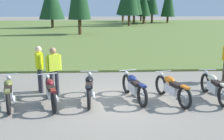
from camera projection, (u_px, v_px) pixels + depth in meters
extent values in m
plane|color=gray|center=(113.00, 101.00, 8.60)|extent=(140.00, 140.00, 0.00)
cube|color=#5B7033|center=(102.00, 30.00, 33.66)|extent=(80.00, 44.00, 0.10)
cylinder|color=#47331E|center=(167.00, 20.00, 46.58)|extent=(0.36, 0.36, 1.18)
cylinder|color=#47331E|center=(52.00, 24.00, 35.99)|extent=(0.36, 0.36, 1.26)
cylinder|color=#47331E|center=(80.00, 27.00, 27.62)|extent=(0.36, 0.36, 1.66)
cylinder|color=#47331E|center=(152.00, 19.00, 45.51)|extent=(0.36, 0.36, 1.59)
cone|color=#193D1E|center=(153.00, 0.00, 44.76)|extent=(2.24, 2.24, 4.76)
cylinder|color=#47331E|center=(129.00, 21.00, 39.45)|extent=(0.36, 0.36, 1.66)
cylinder|color=#47331E|center=(123.00, 18.00, 49.68)|extent=(0.36, 0.36, 1.42)
cone|color=#193D1E|center=(123.00, 2.00, 48.98)|extent=(2.55, 2.55, 4.41)
cylinder|color=#47331E|center=(141.00, 18.00, 51.94)|extent=(0.36, 0.36, 1.27)
cone|color=#193D1E|center=(141.00, 0.00, 51.10)|extent=(2.45, 2.45, 5.83)
cylinder|color=#47331E|center=(144.00, 18.00, 46.86)|extent=(0.36, 0.36, 1.66)
cylinder|color=#47331E|center=(144.00, 20.00, 43.60)|extent=(0.36, 0.36, 1.36)
cone|color=#193D1E|center=(144.00, 3.00, 42.94)|extent=(2.30, 2.30, 4.20)
cylinder|color=#47331E|center=(134.00, 20.00, 42.72)|extent=(0.36, 0.36, 1.67)
torus|color=black|center=(10.00, 89.00, 8.74)|extent=(0.30, 0.70, 0.70)
torus|color=black|center=(8.00, 103.00, 7.46)|extent=(0.30, 0.70, 0.70)
cube|color=silver|center=(9.00, 94.00, 8.09)|extent=(0.37, 0.67, 0.28)
ellipsoid|color=brown|center=(8.00, 83.00, 8.19)|extent=(0.39, 0.53, 0.22)
cube|color=black|center=(8.00, 89.00, 7.84)|extent=(0.35, 0.52, 0.10)
cube|color=brown|center=(7.00, 91.00, 7.38)|extent=(0.23, 0.35, 0.06)
cylinder|color=silver|center=(8.00, 75.00, 8.53)|extent=(0.60, 0.21, 0.03)
sphere|color=silver|center=(9.00, 77.00, 8.67)|extent=(0.14, 0.14, 0.14)
cylinder|color=silver|center=(14.00, 99.00, 7.88)|extent=(0.22, 0.55, 0.07)
torus|color=black|center=(48.00, 88.00, 8.83)|extent=(0.30, 0.70, 0.70)
torus|color=black|center=(54.00, 102.00, 7.55)|extent=(0.30, 0.70, 0.70)
cube|color=silver|center=(51.00, 93.00, 8.18)|extent=(0.38, 0.67, 0.28)
ellipsoid|color=maroon|center=(49.00, 83.00, 8.28)|extent=(0.39, 0.53, 0.22)
cube|color=black|center=(51.00, 88.00, 7.92)|extent=(0.35, 0.52, 0.10)
cube|color=maroon|center=(53.00, 90.00, 7.47)|extent=(0.23, 0.35, 0.06)
cylinder|color=silver|center=(48.00, 74.00, 8.62)|extent=(0.60, 0.21, 0.03)
sphere|color=silver|center=(47.00, 77.00, 8.76)|extent=(0.14, 0.14, 0.14)
cylinder|color=silver|center=(57.00, 98.00, 7.97)|extent=(0.23, 0.55, 0.07)
torus|color=black|center=(90.00, 85.00, 9.18)|extent=(0.11, 0.70, 0.70)
torus|color=black|center=(89.00, 98.00, 7.82)|extent=(0.11, 0.70, 0.70)
cube|color=silver|center=(89.00, 90.00, 8.49)|extent=(0.21, 0.64, 0.28)
ellipsoid|color=black|center=(89.00, 80.00, 8.60)|extent=(0.27, 0.48, 0.22)
cube|color=black|center=(89.00, 85.00, 8.22)|extent=(0.23, 0.48, 0.10)
cube|color=black|center=(89.00, 88.00, 7.74)|extent=(0.15, 0.32, 0.06)
cylinder|color=silver|center=(89.00, 71.00, 8.96)|extent=(0.62, 0.04, 0.03)
sphere|color=silver|center=(90.00, 74.00, 9.11)|extent=(0.14, 0.14, 0.14)
cylinder|color=silver|center=(94.00, 95.00, 8.23)|extent=(0.08, 0.55, 0.07)
torus|color=black|center=(126.00, 84.00, 9.31)|extent=(0.27, 0.70, 0.70)
torus|color=black|center=(142.00, 96.00, 8.01)|extent=(0.27, 0.70, 0.70)
cube|color=silver|center=(134.00, 88.00, 8.65)|extent=(0.35, 0.67, 0.28)
ellipsoid|color=navy|center=(132.00, 78.00, 8.75)|extent=(0.37, 0.53, 0.22)
cube|color=black|center=(137.00, 83.00, 8.39)|extent=(0.33, 0.52, 0.10)
cube|color=navy|center=(143.00, 86.00, 7.93)|extent=(0.21, 0.34, 0.06)
cylinder|color=silver|center=(128.00, 70.00, 9.10)|extent=(0.61, 0.18, 0.03)
sphere|color=silver|center=(126.00, 73.00, 9.24)|extent=(0.14, 0.14, 0.14)
cylinder|color=silver|center=(141.00, 93.00, 8.43)|extent=(0.20, 0.55, 0.07)
torus|color=black|center=(161.00, 85.00, 9.15)|extent=(0.30, 0.70, 0.70)
torus|color=black|center=(185.00, 98.00, 7.87)|extent=(0.30, 0.70, 0.70)
cube|color=silver|center=(172.00, 89.00, 8.50)|extent=(0.38, 0.67, 0.28)
ellipsoid|color=orange|center=(169.00, 80.00, 8.59)|extent=(0.39, 0.53, 0.22)
cube|color=black|center=(176.00, 85.00, 8.24)|extent=(0.35, 0.52, 0.10)
cube|color=orange|center=(185.00, 87.00, 7.79)|extent=(0.23, 0.35, 0.06)
cylinder|color=silver|center=(163.00, 71.00, 8.94)|extent=(0.60, 0.21, 0.03)
sphere|color=silver|center=(161.00, 74.00, 9.08)|extent=(0.14, 0.14, 0.14)
cylinder|color=silver|center=(181.00, 95.00, 8.29)|extent=(0.23, 0.55, 0.07)
torus|color=black|center=(205.00, 83.00, 9.39)|extent=(0.10, 0.70, 0.70)
torus|color=black|center=(223.00, 96.00, 8.03)|extent=(0.10, 0.70, 0.70)
cube|color=silver|center=(214.00, 88.00, 8.70)|extent=(0.20, 0.64, 0.28)
ellipsoid|color=beige|center=(212.00, 78.00, 8.81)|extent=(0.26, 0.48, 0.22)
cube|color=black|center=(217.00, 83.00, 8.43)|extent=(0.22, 0.48, 0.10)
cube|color=beige|center=(224.00, 85.00, 7.95)|extent=(0.14, 0.32, 0.06)
cylinder|color=silver|center=(208.00, 70.00, 9.17)|extent=(0.62, 0.03, 0.03)
sphere|color=silver|center=(206.00, 72.00, 9.32)|extent=(0.14, 0.14, 0.14)
cylinder|color=silver|center=(222.00, 93.00, 8.44)|extent=(0.07, 0.55, 0.07)
cylinder|color=#2D2D38|center=(40.00, 80.00, 9.48)|extent=(0.14, 0.14, 0.88)
cylinder|color=#2D2D38|center=(41.00, 81.00, 9.33)|extent=(0.14, 0.14, 0.88)
cube|color=#D8EA19|center=(39.00, 61.00, 9.23)|extent=(0.35, 0.42, 0.56)
sphere|color=beige|center=(38.00, 49.00, 9.14)|extent=(0.22, 0.22, 0.22)
cylinder|color=#D8EA19|center=(38.00, 60.00, 9.44)|extent=(0.09, 0.09, 0.52)
cylinder|color=#D8EA19|center=(41.00, 62.00, 9.04)|extent=(0.09, 0.09, 0.52)
cylinder|color=#2D2D38|center=(52.00, 83.00, 9.05)|extent=(0.14, 0.14, 0.88)
cylinder|color=#2D2D38|center=(57.00, 82.00, 9.14)|extent=(0.14, 0.14, 0.88)
cube|color=#C6E52D|center=(53.00, 62.00, 8.92)|extent=(0.42, 0.36, 0.56)
sphere|color=#9E7051|center=(53.00, 51.00, 8.83)|extent=(0.22, 0.22, 0.22)
cylinder|color=#C6E52D|center=(47.00, 64.00, 8.81)|extent=(0.09, 0.09, 0.52)
cylinder|color=#C6E52D|center=(60.00, 62.00, 9.04)|extent=(0.09, 0.09, 0.52)
cylinder|color=#4C4233|center=(224.00, 71.00, 10.77)|extent=(0.14, 0.14, 0.88)
cylinder|color=orange|center=(224.00, 53.00, 10.74)|extent=(0.09, 0.09, 0.52)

